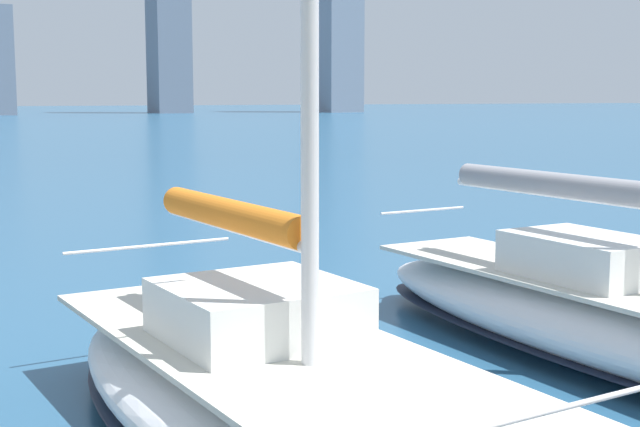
{
  "coord_description": "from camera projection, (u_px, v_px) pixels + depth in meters",
  "views": [
    {
      "loc": [
        3.62,
        1.26,
        3.37
      ],
      "look_at": [
        -0.33,
        -6.63,
        2.2
      ],
      "focal_mm": 50.0,
      "sensor_mm": 36.0,
      "label": 1
    }
  ],
  "objects": [
    {
      "name": "sailboat_orange",
      "position": [
        278.0,
        387.0,
        8.6
      ],
      "size": [
        3.59,
        7.95,
        9.81
      ],
      "color": "white",
      "rests_on": "ground"
    },
    {
      "name": "sailboat_grey",
      "position": [
        614.0,
        315.0,
        11.19
      ],
      "size": [
        2.78,
        9.19,
        11.78
      ],
      "color": "white",
      "rests_on": "ground"
    }
  ]
}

